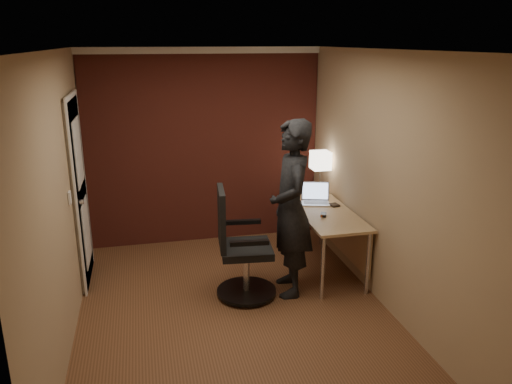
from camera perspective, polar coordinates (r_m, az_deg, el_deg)
room at (r=6.01m, az=-7.97°, el=5.20°), size 4.00×4.00×4.00m
desk at (r=5.80m, az=8.34°, el=-3.15°), size 0.60×1.50×0.73m
desk_lamp at (r=6.22m, az=7.38°, el=3.54°), size 0.22×0.22×0.54m
laptop at (r=5.96m, az=6.79°, el=-0.57°), size 0.39×0.34×0.23m
mouse at (r=5.52m, az=7.73°, el=-2.59°), size 0.09×0.12×0.03m
wallet at (r=5.87m, az=8.94°, el=-1.48°), size 0.11×0.12×0.02m
office_chair at (r=5.15m, az=-1.94°, el=-6.75°), size 0.62×0.67×1.15m
person at (r=5.12m, az=4.01°, el=-1.95°), size 0.51×0.71×1.85m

